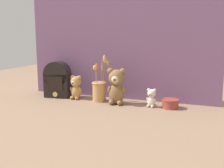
% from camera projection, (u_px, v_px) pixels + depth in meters
% --- Properties ---
extents(ground_plane, '(4.00, 4.00, 0.00)m').
position_uv_depth(ground_plane, '(111.00, 103.00, 1.96)').
color(ground_plane, '#8E7056').
extents(backdrop_wall, '(1.44, 0.02, 0.76)m').
position_uv_depth(backdrop_wall, '(119.00, 47.00, 2.04)').
color(backdrop_wall, '#704C70').
rests_on(backdrop_wall, ground).
extents(teddy_bear_large, '(0.14, 0.13, 0.25)m').
position_uv_depth(teddy_bear_large, '(116.00, 85.00, 1.91)').
color(teddy_bear_large, olive).
rests_on(teddy_bear_large, ground).
extents(teddy_bear_medium, '(0.09, 0.09, 0.18)m').
position_uv_depth(teddy_bear_medium, '(76.00, 87.00, 2.06)').
color(teddy_bear_medium, tan).
rests_on(teddy_bear_medium, ground).
extents(teddy_bear_small, '(0.07, 0.06, 0.12)m').
position_uv_depth(teddy_bear_small, '(151.00, 97.00, 1.84)').
color(teddy_bear_small, beige).
rests_on(teddy_bear_small, ground).
extents(flower_vase, '(0.14, 0.11, 0.33)m').
position_uv_depth(flower_vase, '(99.00, 89.00, 2.00)').
color(flower_vase, tan).
rests_on(flower_vase, ground).
extents(vintage_radio, '(0.20, 0.13, 0.27)m').
position_uv_depth(vintage_radio, '(58.00, 80.00, 2.12)').
color(vintage_radio, black).
rests_on(vintage_radio, ground).
extents(decorative_tin_tall, '(0.11, 0.11, 0.06)m').
position_uv_depth(decorative_tin_tall, '(170.00, 104.00, 1.82)').
color(decorative_tin_tall, '#993D33').
rests_on(decorative_tin_tall, ground).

